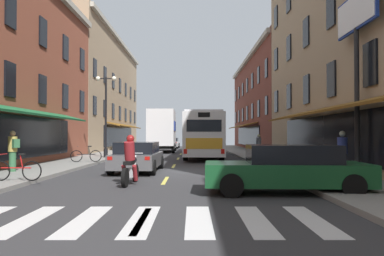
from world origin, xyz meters
name	(u,v)px	position (x,y,z in m)	size (l,w,h in m)	color
ground_plane	(172,172)	(0.00, 0.00, -0.05)	(34.80, 80.00, 0.10)	#333335
lane_centre_dashes	(172,172)	(0.00, -0.25, 0.00)	(0.14, 73.90, 0.01)	#DBCC4C
crosswalk_near	(143,220)	(0.00, -10.00, 0.00)	(7.10, 2.80, 0.01)	silver
sidewalk_left	(43,170)	(-5.90, 0.00, 0.07)	(3.00, 80.00, 0.14)	gray
sidewalk_right	(302,170)	(5.90, 0.00, 0.07)	(3.00, 80.00, 0.14)	gray
billboard_sign	(358,34)	(7.05, -3.40, 5.37)	(0.40, 3.27, 6.77)	black
transit_bus	(205,135)	(1.80, 10.81, 1.68)	(2.83, 11.79, 3.21)	silver
box_truck	(164,131)	(-1.87, 19.66, 2.04)	(2.53, 8.01, 3.98)	white
sedan_near	(289,168)	(3.70, -6.51, 0.70)	(4.66, 2.20, 1.37)	#144723
sedan_mid	(140,157)	(-1.47, -0.21, 0.69)	(2.04, 4.62, 1.34)	#515154
sedan_far	(173,143)	(-1.66, 31.00, 0.68)	(2.04, 4.54, 1.32)	silver
motorcycle_rider	(132,163)	(-1.08, -4.68, 0.71)	(0.62, 2.07, 1.66)	black
bicycle_near	(18,170)	(-4.83, -4.81, 0.50)	(1.71, 0.48, 0.91)	black
bicycle_mid	(88,155)	(-5.00, 4.13, 0.50)	(1.69, 0.52, 0.91)	black
pedestrian_near	(15,150)	(-6.49, -1.53, 1.04)	(0.52, 0.47, 1.70)	#33663F
pedestrian_mid	(344,153)	(6.55, -3.28, 1.00)	(0.36, 0.36, 1.67)	maroon
pedestrian_far	(260,145)	(5.59, 9.00, 0.94)	(0.36, 0.36, 1.58)	#B29947
street_lamp_twin	(108,112)	(-4.93, 8.69, 3.21)	(1.42, 0.32, 5.56)	black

